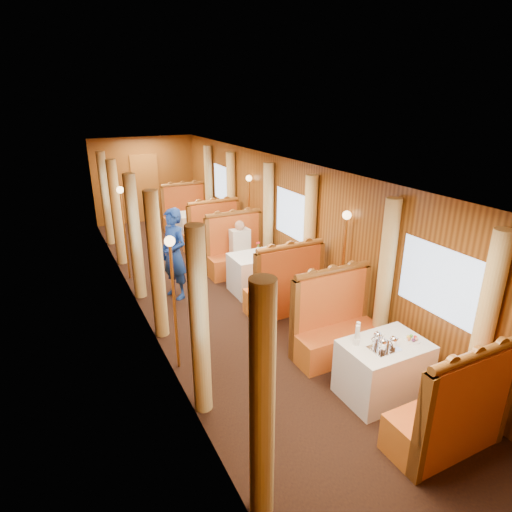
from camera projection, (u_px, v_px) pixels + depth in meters
floor at (223, 298)px, 8.14m from camera, size 3.00×12.00×0.01m
ceiling at (219, 165)px, 7.26m from camera, size 3.00×12.00×0.01m
wall_far at (145, 180)px, 12.72m from camera, size 3.00×0.01×2.50m
wall_left at (137, 248)px, 7.07m from camera, size 0.01×12.00×2.50m
wall_right at (293, 225)px, 8.33m from camera, size 0.01×12.00×2.50m
doorway_far at (146, 188)px, 12.79m from camera, size 0.80×0.04×2.00m
table_near at (383, 369)px, 5.39m from camera, size 1.05×0.72×0.75m
banquette_near_fwd at (450, 417)px, 4.53m from camera, size 1.30×0.55×1.34m
banquette_near_aft at (335, 329)px, 6.23m from camera, size 1.30×0.55×1.34m
table_mid at (258, 273)px, 8.32m from camera, size 1.05×0.72×0.75m
banquette_mid_fwd at (284, 290)px, 7.46m from camera, size 1.30×0.55×1.34m
banquette_mid_aft at (237, 254)px, 9.16m from camera, size 1.30×0.55×1.34m
table_far at (198, 226)px, 11.25m from camera, size 1.05×0.72×0.75m
banquette_far_fwd at (212, 235)px, 10.39m from camera, size 1.30×0.55×1.34m
banquette_far_aft at (186, 216)px, 12.08m from camera, size 1.30×0.55×1.34m
tea_tray at (384, 349)px, 5.15m from camera, size 0.35×0.27×0.01m
teapot_left at (382, 347)px, 5.07m from camera, size 0.21×0.19×0.14m
teapot_right at (393, 344)px, 5.14m from camera, size 0.18×0.15×0.13m
teapot_back at (377, 340)px, 5.22m from camera, size 0.18×0.14×0.13m
fruit_plate at (412, 339)px, 5.32m from camera, size 0.20×0.20×0.05m
cup_inboard at (357, 337)px, 5.20m from camera, size 0.08×0.08×0.26m
cup_outboard at (358, 334)px, 5.28m from camera, size 0.08×0.08×0.26m
rose_vase_mid at (258, 245)px, 8.16m from camera, size 0.06×0.06×0.36m
rose_vase_far at (196, 206)px, 11.08m from camera, size 0.06×0.06×0.36m
window_left_near at (215, 338)px, 4.08m from camera, size 0.01×1.20×0.90m
curtain_left_near_a at (262, 407)px, 3.57m from camera, size 0.22×0.22×2.35m
curtain_left_near_b at (199, 324)px, 4.87m from camera, size 0.22×0.22×2.35m
window_right_near at (438, 281)px, 5.32m from camera, size 0.01×1.20×0.90m
curtain_right_near_a at (484, 331)px, 4.72m from camera, size 0.22×0.22×2.35m
curtain_right_near_b at (385, 280)px, 6.03m from camera, size 0.22×0.22×2.35m
window_left_mid at (137, 236)px, 7.01m from camera, size 0.01×1.20×0.90m
curtain_left_mid_a at (157, 267)px, 6.50m from camera, size 0.22×0.22×2.35m
curtain_left_mid_b at (135, 238)px, 7.80m from camera, size 0.22×0.22×2.35m
window_right_mid at (292, 215)px, 8.25m from camera, size 0.01×1.20×0.90m
curtain_right_mid_a at (309, 241)px, 7.65m from camera, size 0.22×0.22×2.35m
curtain_right_mid_b at (268, 219)px, 8.96m from camera, size 0.22×0.22×2.35m
window_left_far at (105, 195)px, 9.94m from camera, size 0.01×1.20×0.90m
curtain_left_far_a at (117, 213)px, 9.43m from camera, size 0.22×0.22×2.35m
curtain_left_far_b at (106, 199)px, 10.73m from camera, size 0.22×0.22×2.35m
window_right_far at (223, 183)px, 11.18m from camera, size 0.01×1.20×0.90m
curtain_right_far_a at (231, 200)px, 10.58m from camera, size 0.22×0.22×2.35m
curtain_right_far_b at (209, 189)px, 11.89m from camera, size 0.22×0.22×2.35m
sconce_left_fore at (172, 277)px, 5.60m from camera, size 0.14×0.14×1.95m
sconce_right_fore at (345, 245)px, 6.77m from camera, size 0.14×0.14×1.95m
sconce_left_aft at (123, 214)px, 8.53m from camera, size 0.14×0.14×1.95m
sconce_right_aft at (249, 200)px, 9.70m from camera, size 0.14×0.14×1.95m
steward at (174, 254)px, 7.90m from camera, size 0.61×0.74×1.73m
passenger at (241, 243)px, 8.87m from camera, size 0.40×0.44×0.76m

